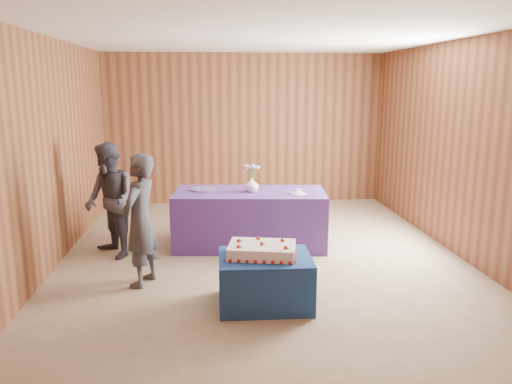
{
  "coord_description": "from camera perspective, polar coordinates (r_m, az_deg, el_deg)",
  "views": [
    {
      "loc": [
        -0.64,
        -6.07,
        2.14
      ],
      "look_at": [
        -0.06,
        0.1,
        0.81
      ],
      "focal_mm": 35.0,
      "sensor_mm": 36.0,
      "label": 1
    }
  ],
  "objects": [
    {
      "name": "sheet_cake",
      "position": [
        4.9,
        0.68,
        -6.65
      ],
      "size": [
        0.75,
        0.58,
        0.16
      ],
      "rotation": [
        0.0,
        0.0,
        -0.19
      ],
      "color": "silver",
      "rests_on": "cake_table"
    },
    {
      "name": "guest_left",
      "position": [
        5.47,
        -13.07,
        -3.21
      ],
      "size": [
        0.51,
        0.61,
        1.44
      ],
      "primitive_type": "imported",
      "rotation": [
        0.0,
        0.0,
        -1.94
      ],
      "color": "#34363E",
      "rests_on": "ground"
    },
    {
      "name": "room_shell",
      "position": [
        6.11,
        0.64,
        8.99
      ],
      "size": [
        5.04,
        6.04,
        2.72
      ],
      "color": "brown",
      "rests_on": "ground"
    },
    {
      "name": "platter",
      "position": [
        6.76,
        -6.02,
        0.3
      ],
      "size": [
        0.48,
        0.48,
        0.02
      ],
      "primitive_type": "cylinder",
      "rotation": [
        0.0,
        0.0,
        -0.54
      ],
      "color": "#6753A7",
      "rests_on": "serving_table"
    },
    {
      "name": "ground",
      "position": [
        6.47,
        0.6,
        -7.17
      ],
      "size": [
        6.0,
        6.0,
        0.0
      ],
      "primitive_type": "plane",
      "color": "gray",
      "rests_on": "ground"
    },
    {
      "name": "cake_table",
      "position": [
        5.0,
        1.05,
        -10.07
      ],
      "size": [
        0.92,
        0.72,
        0.5
      ],
      "primitive_type": "cube",
      "rotation": [
        0.0,
        0.0,
        -0.03
      ],
      "color": "navy",
      "rests_on": "ground"
    },
    {
      "name": "flower_spray",
      "position": [
        6.56,
        -0.48,
        2.83
      ],
      "size": [
        0.21,
        0.21,
        0.16
      ],
      "color": "#2B6227",
      "rests_on": "vase"
    },
    {
      "name": "vase",
      "position": [
        6.6,
        -0.48,
        0.84
      ],
      "size": [
        0.25,
        0.25,
        0.19
      ],
      "primitive_type": "imported",
      "rotation": [
        0.0,
        0.0,
        -0.54
      ],
      "color": "white",
      "rests_on": "serving_table"
    },
    {
      "name": "plate",
      "position": [
        6.5,
        4.87,
        -0.18
      ],
      "size": [
        0.23,
        0.23,
        0.01
      ],
      "primitive_type": "cylinder",
      "rotation": [
        0.0,
        0.0,
        0.24
      ],
      "color": "white",
      "rests_on": "serving_table"
    },
    {
      "name": "guest_right",
      "position": [
        6.48,
        -16.36,
        -0.95
      ],
      "size": [
        0.85,
        0.89,
        1.45
      ],
      "primitive_type": "imported",
      "rotation": [
        0.0,
        0.0,
        -0.97
      ],
      "color": "#35343F",
      "rests_on": "ground"
    },
    {
      "name": "serving_table",
      "position": [
        6.73,
        -0.71,
        -3.06
      ],
      "size": [
        2.08,
        1.1,
        0.75
      ],
      "primitive_type": "cube",
      "rotation": [
        0.0,
        0.0,
        -0.1
      ],
      "color": "#4D348F",
      "rests_on": "ground"
    },
    {
      "name": "knife",
      "position": [
        6.37,
        5.63,
        -0.49
      ],
      "size": [
        0.26,
        0.03,
        0.0
      ],
      "primitive_type": "cube",
      "rotation": [
        0.0,
        0.0,
        -0.02
      ],
      "color": "silver",
      "rests_on": "serving_table"
    },
    {
      "name": "cake_slice",
      "position": [
        6.49,
        4.87,
        0.14
      ],
      "size": [
        0.08,
        0.08,
        0.08
      ],
      "rotation": [
        0.0,
        0.0,
        0.26
      ],
      "color": "silver",
      "rests_on": "plate"
    }
  ]
}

